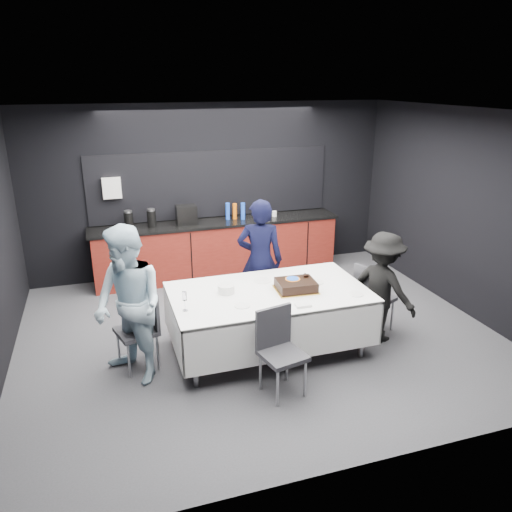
{
  "coord_description": "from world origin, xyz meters",
  "views": [
    {
      "loc": [
        -1.8,
        -5.51,
        3.16
      ],
      "look_at": [
        0.0,
        0.1,
        1.05
      ],
      "focal_mm": 35.0,
      "sensor_mm": 36.0,
      "label": 1
    }
  ],
  "objects_px": {
    "chair_right": "(372,294)",
    "chair_near": "(279,345)",
    "person_left": "(129,306)",
    "party_table": "(269,302)",
    "chair_left": "(143,323)",
    "plate_stack": "(226,289)",
    "person_right": "(382,287)",
    "person_center": "(260,260)",
    "champagne_flute": "(184,297)",
    "cake_assembly": "(296,285)"
  },
  "relations": [
    {
      "from": "person_left",
      "to": "chair_near",
      "type": "bearing_deg",
      "value": 32.92
    },
    {
      "from": "chair_right",
      "to": "person_left",
      "type": "distance_m",
      "value": 3.06
    },
    {
      "from": "cake_assembly",
      "to": "plate_stack",
      "type": "height_order",
      "value": "cake_assembly"
    },
    {
      "from": "person_right",
      "to": "person_center",
      "type": "bearing_deg",
      "value": 24.39
    },
    {
      "from": "plate_stack",
      "to": "chair_right",
      "type": "relative_size",
      "value": 0.21
    },
    {
      "from": "chair_left",
      "to": "chair_near",
      "type": "distance_m",
      "value": 1.61
    },
    {
      "from": "plate_stack",
      "to": "chair_near",
      "type": "distance_m",
      "value": 1.03
    },
    {
      "from": "plate_stack",
      "to": "person_right",
      "type": "xyz_separation_m",
      "value": [
        1.92,
        -0.28,
        -0.12
      ]
    },
    {
      "from": "chair_near",
      "to": "person_left",
      "type": "xyz_separation_m",
      "value": [
        -1.44,
        0.7,
        0.34
      ]
    },
    {
      "from": "cake_assembly",
      "to": "plate_stack",
      "type": "relative_size",
      "value": 2.58
    },
    {
      "from": "person_right",
      "to": "chair_right",
      "type": "bearing_deg",
      "value": -23.51
    },
    {
      "from": "plate_stack",
      "to": "champagne_flute",
      "type": "bearing_deg",
      "value": -149.11
    },
    {
      "from": "plate_stack",
      "to": "chair_right",
      "type": "height_order",
      "value": "chair_right"
    },
    {
      "from": "champagne_flute",
      "to": "person_right",
      "type": "bearing_deg",
      "value": 1.13
    },
    {
      "from": "chair_right",
      "to": "person_left",
      "type": "xyz_separation_m",
      "value": [
        -3.04,
        -0.16,
        0.34
      ]
    },
    {
      "from": "chair_near",
      "to": "person_right",
      "type": "relative_size",
      "value": 0.65
    },
    {
      "from": "plate_stack",
      "to": "person_right",
      "type": "relative_size",
      "value": 0.14
    },
    {
      "from": "chair_right",
      "to": "party_table",
      "type": "bearing_deg",
      "value": -178.45
    },
    {
      "from": "person_center",
      "to": "person_right",
      "type": "relative_size",
      "value": 1.19
    },
    {
      "from": "chair_left",
      "to": "chair_right",
      "type": "distance_m",
      "value": 2.9
    },
    {
      "from": "party_table",
      "to": "chair_near",
      "type": "height_order",
      "value": "chair_near"
    },
    {
      "from": "party_table",
      "to": "person_center",
      "type": "xyz_separation_m",
      "value": [
        0.17,
        0.86,
        0.2
      ]
    },
    {
      "from": "chair_near",
      "to": "person_center",
      "type": "distance_m",
      "value": 1.75
    },
    {
      "from": "plate_stack",
      "to": "person_left",
      "type": "distance_m",
      "value": 1.15
    },
    {
      "from": "plate_stack",
      "to": "chair_left",
      "type": "relative_size",
      "value": 0.21
    },
    {
      "from": "chair_near",
      "to": "person_center",
      "type": "bearing_deg",
      "value": 78.36
    },
    {
      "from": "cake_assembly",
      "to": "person_right",
      "type": "xyz_separation_m",
      "value": [
        1.11,
        -0.1,
        -0.13
      ]
    },
    {
      "from": "plate_stack",
      "to": "chair_right",
      "type": "xyz_separation_m",
      "value": [
        1.91,
        -0.07,
        -0.3
      ]
    },
    {
      "from": "party_table",
      "to": "person_right",
      "type": "distance_m",
      "value": 1.44
    },
    {
      "from": "party_table",
      "to": "person_right",
      "type": "bearing_deg",
      "value": -6.77
    },
    {
      "from": "chair_left",
      "to": "chair_right",
      "type": "relative_size",
      "value": 1.0
    },
    {
      "from": "person_left",
      "to": "party_table",
      "type": "bearing_deg",
      "value": 63.15
    },
    {
      "from": "person_center",
      "to": "party_table",
      "type": "bearing_deg",
      "value": 97.87
    },
    {
      "from": "chair_right",
      "to": "person_right",
      "type": "distance_m",
      "value": 0.27
    },
    {
      "from": "cake_assembly",
      "to": "chair_near",
      "type": "relative_size",
      "value": 0.55
    },
    {
      "from": "plate_stack",
      "to": "chair_right",
      "type": "bearing_deg",
      "value": -2.06
    },
    {
      "from": "chair_near",
      "to": "person_center",
      "type": "xyz_separation_m",
      "value": [
        0.35,
        1.69,
        0.31
      ]
    },
    {
      "from": "party_table",
      "to": "champagne_flute",
      "type": "relative_size",
      "value": 10.36
    },
    {
      "from": "champagne_flute",
      "to": "person_center",
      "type": "height_order",
      "value": "person_center"
    },
    {
      "from": "chair_left",
      "to": "person_left",
      "type": "distance_m",
      "value": 0.44
    },
    {
      "from": "party_table",
      "to": "plate_stack",
      "type": "distance_m",
      "value": 0.54
    },
    {
      "from": "chair_right",
      "to": "chair_near",
      "type": "bearing_deg",
      "value": -151.62
    },
    {
      "from": "chair_left",
      "to": "chair_right",
      "type": "bearing_deg",
      "value": -1.52
    },
    {
      "from": "chair_left",
      "to": "chair_near",
      "type": "xyz_separation_m",
      "value": [
        1.3,
        -0.94,
        0.0
      ]
    },
    {
      "from": "champagne_flute",
      "to": "person_center",
      "type": "distance_m",
      "value": 1.63
    },
    {
      "from": "champagne_flute",
      "to": "chair_near",
      "type": "xyz_separation_m",
      "value": [
        0.86,
        -0.6,
        -0.4
      ]
    },
    {
      "from": "person_right",
      "to": "party_table",
      "type": "bearing_deg",
      "value": 57.02
    },
    {
      "from": "champagne_flute",
      "to": "chair_right",
      "type": "bearing_deg",
      "value": 5.97
    },
    {
      "from": "chair_right",
      "to": "chair_near",
      "type": "xyz_separation_m",
      "value": [
        -1.59,
        -0.86,
        0.0
      ]
    },
    {
      "from": "party_table",
      "to": "champagne_flute",
      "type": "height_order",
      "value": "champagne_flute"
    }
  ]
}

